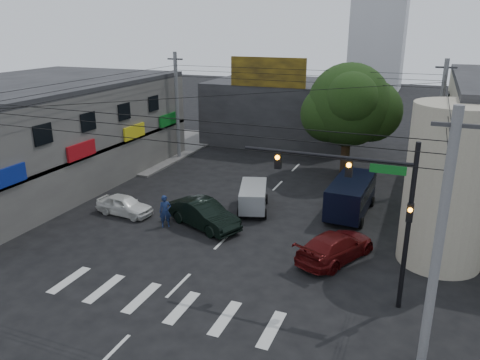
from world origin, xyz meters
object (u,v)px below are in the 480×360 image
Objects in this scene: street_tree at (349,105)px; silver_minivan at (253,198)px; utility_pole_near_right at (438,248)px; traffic_officer at (165,211)px; white_compact at (124,205)px; navy_van at (351,197)px; maroon_sedan at (336,246)px; utility_pole_far_right at (438,125)px; dark_sedan at (204,214)px; traffic_gantry at (368,195)px; utility_pole_far_left at (177,107)px.

silver_minivan is (-4.01, -10.19, -4.65)m from street_tree.
traffic_officer is at bearing 154.02° from utility_pole_near_right.
white_compact is 14.19m from navy_van.
utility_pole_far_right is at bearing -83.44° from maroon_sedan.
dark_sedan is at bearing 16.21° from maroon_sedan.
utility_pole_near_right reaches higher than dark_sedan.
traffic_gantry reaches higher than navy_van.
utility_pole_far_left reaches higher than traffic_gantry.
white_compact is at bearing 99.16° from silver_minivan.
utility_pole_far_right is 18.06m from dark_sedan.
utility_pole_near_right reaches higher than maroon_sedan.
utility_pole_far_left and utility_pole_far_right have the same top height.
utility_pole_far_right is (6.50, -1.00, -0.87)m from street_tree.
utility_pole_far_left is 18.29m from navy_van.
utility_pole_far_right is 20.07m from traffic_officer.
white_compact is at bearing -144.14° from utility_pole_far_right.
utility_pole_far_right is at bearing 81.06° from traffic_gantry.
utility_pole_near_right reaches higher than white_compact.
utility_pole_far_right reaches higher than dark_sedan.
traffic_gantry is 17.21m from utility_pole_far_right.
street_tree is at bearing 26.08° from traffic_officer.
silver_minivan is (-10.51, 11.31, -3.78)m from utility_pole_near_right.
street_tree is 11.90m from silver_minivan.
street_tree is 1.21× the size of traffic_gantry.
utility_pole_far_right is (2.68, 17.00, -0.23)m from traffic_gantry.
street_tree is 0.95× the size of utility_pole_far_left.
dark_sedan is 1.24× the size of silver_minivan.
silver_minivan is at bearing 132.90° from utility_pole_near_right.
traffic_officer is (-11.75, 3.53, -3.86)m from traffic_gantry.
traffic_gantry reaches higher than dark_sedan.
utility_pole_far_left reaches higher than traffic_officer.
traffic_officer is at bearing -136.95° from utility_pole_far_right.
utility_pole_far_left is 2.40× the size of white_compact.
maroon_sedan is (-1.66, 3.25, -4.11)m from traffic_gantry.
utility_pole_near_right is at bearing -157.91° from navy_van.
dark_sedan is (-12.30, -12.66, -3.80)m from utility_pole_far_right.
traffic_gantry is 1.27× the size of navy_van.
navy_van reaches higher than dark_sedan.
white_compact is 0.93× the size of silver_minivan.
traffic_officer is at bearing 163.27° from traffic_gantry.
street_tree is at bearing -34.57° from white_compact.
utility_pole_far_left reaches higher than navy_van.
traffic_gantry is 0.78× the size of utility_pole_far_right.
dark_sedan is (8.70, -12.66, -3.80)m from utility_pole_far_left.
traffic_gantry is at bearing -165.84° from navy_van.
traffic_officer is at bearing 120.03° from silver_minivan.
utility_pole_far_right is 14.46m from silver_minivan.
traffic_gantry is at bearing 127.42° from utility_pole_near_right.
traffic_gantry is at bearing -152.47° from silver_minivan.
street_tree reaches higher than traffic_gantry.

